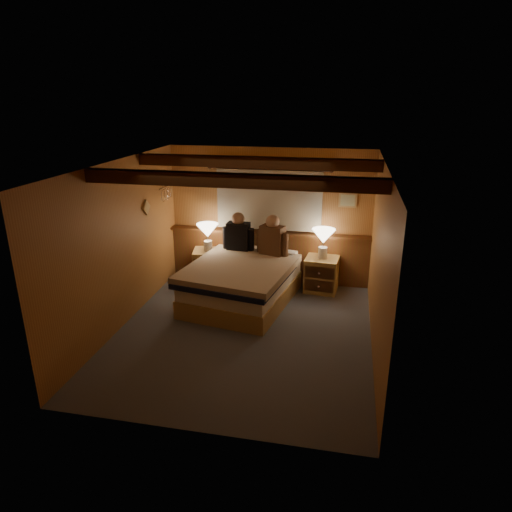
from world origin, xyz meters
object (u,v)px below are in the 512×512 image
(nightstand_left, at_px, (209,266))
(person_left, at_px, (238,234))
(lamp_right, at_px, (323,238))
(duffel_bag, at_px, (200,295))
(bed, at_px, (242,282))
(lamp_left, at_px, (208,232))
(nightstand_right, at_px, (321,274))
(person_right, at_px, (272,238))

(nightstand_left, distance_m, person_left, 0.86)
(lamp_right, bearing_deg, duffel_bag, -154.13)
(bed, relative_size, lamp_right, 4.31)
(nightstand_left, xyz_separation_m, person_left, (0.56, -0.04, 0.65))
(nightstand_left, distance_m, lamp_right, 2.13)
(lamp_left, bearing_deg, lamp_right, 0.91)
(nightstand_right, distance_m, person_right, 1.08)
(lamp_left, xyz_separation_m, person_right, (1.18, -0.13, 0.00))
(person_left, bearing_deg, lamp_right, 4.50)
(lamp_left, height_order, person_left, person_left)
(nightstand_left, xyz_separation_m, lamp_right, (2.03, -0.00, 0.66))
(bed, distance_m, nightstand_left, 1.08)
(person_left, bearing_deg, nightstand_right, 4.68)
(nightstand_left, xyz_separation_m, duffel_bag, (0.12, -0.93, -0.14))
(duffel_bag, bearing_deg, bed, 19.62)
(nightstand_right, distance_m, lamp_right, 0.66)
(person_left, bearing_deg, nightstand_left, 179.25)
(nightstand_right, distance_m, person_left, 1.60)
(duffel_bag, bearing_deg, nightstand_left, 100.92)
(nightstand_right, xyz_separation_m, lamp_right, (0.00, -0.00, 0.66))
(person_left, xyz_separation_m, person_right, (0.62, -0.12, 0.01))
(duffel_bag, bearing_deg, lamp_right, 29.20)
(nightstand_right, bearing_deg, lamp_left, -173.89)
(lamp_left, bearing_deg, nightstand_left, 93.38)
(nightstand_right, xyz_separation_m, person_left, (-1.46, -0.04, 0.65))
(lamp_left, relative_size, duffel_bag, 0.96)
(nightstand_left, xyz_separation_m, lamp_left, (0.00, -0.04, 0.65))
(lamp_right, relative_size, person_right, 0.73)
(lamp_left, relative_size, person_right, 0.71)
(bed, bearing_deg, duffel_bag, -153.70)
(lamp_right, bearing_deg, bed, -149.58)
(nightstand_left, relative_size, lamp_right, 1.23)
(person_right, bearing_deg, nightstand_left, -170.08)
(nightstand_left, bearing_deg, lamp_right, -10.99)
(bed, distance_m, lamp_right, 1.57)
(person_right, bearing_deg, person_left, -173.56)
(lamp_right, bearing_deg, lamp_left, -179.09)
(bed, relative_size, person_left, 3.21)
(lamp_right, height_order, person_right, person_right)
(nightstand_left, bearing_deg, nightstand_right, -10.87)
(nightstand_right, xyz_separation_m, duffel_bag, (-1.90, -0.93, -0.14))
(lamp_left, bearing_deg, duffel_bag, -82.23)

